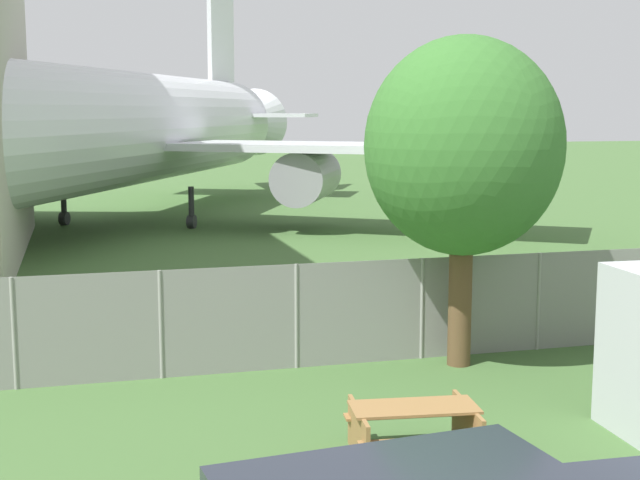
# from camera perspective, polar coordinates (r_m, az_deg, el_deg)

# --- Properties ---
(perimeter_fence) EXTENTS (56.07, 0.07, 2.01)m
(perimeter_fence) POSITION_cam_1_polar(r_m,az_deg,el_deg) (17.70, 6.53, -4.38)
(perimeter_fence) COLOR gray
(perimeter_fence) RESTS_ON ground
(airplane) EXTENTS (33.45, 41.92, 13.67)m
(airplane) POSITION_cam_1_polar(r_m,az_deg,el_deg) (37.16, -13.17, 6.84)
(airplane) COLOR silver
(airplane) RESTS_ON ground
(picnic_bench_near_cabin) EXTENTS (1.94, 1.61, 0.76)m
(picnic_bench_near_cabin) POSITION_cam_1_polar(r_m,az_deg,el_deg) (12.90, 6.02, -11.71)
(picnic_bench_near_cabin) COLOR olive
(picnic_bench_near_cabin) RESTS_ON ground
(tree_left_of_cabin) EXTENTS (3.73, 3.73, 6.27)m
(tree_left_of_cabin) POSITION_cam_1_polar(r_m,az_deg,el_deg) (16.94, 9.17, 5.86)
(tree_left_of_cabin) COLOR brown
(tree_left_of_cabin) RESTS_ON ground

